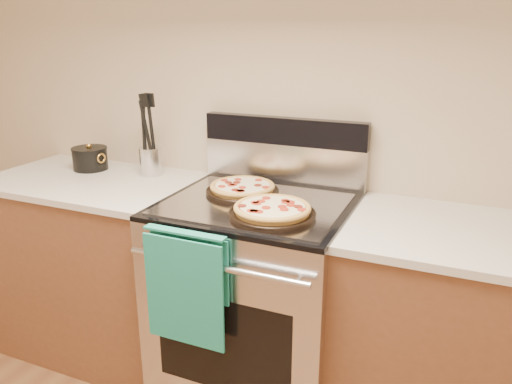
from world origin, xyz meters
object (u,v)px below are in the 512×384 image
at_px(saucepan, 90,159).
at_px(pepperoni_pizza_back, 242,188).
at_px(pepperoni_pizza_front, 272,210).
at_px(utensil_crock, 151,161).
at_px(range_body, 257,303).

bearing_deg(saucepan, pepperoni_pizza_back, -5.90).
xyz_separation_m(pepperoni_pizza_back, pepperoni_pizza_front, (0.22, -0.21, 0.00)).
relative_size(pepperoni_pizza_back, saucepan, 1.80).
bearing_deg(pepperoni_pizza_front, saucepan, 164.99).
distance_m(pepperoni_pizza_back, pepperoni_pizza_front, 0.30).
relative_size(pepperoni_pizza_back, utensil_crock, 2.23).
bearing_deg(range_body, utensil_crock, 162.89).
height_order(utensil_crock, saucepan, utensil_crock).
xyz_separation_m(range_body, saucepan, (-1.00, 0.16, 0.51)).
distance_m(pepperoni_pizza_back, utensil_crock, 0.57).
bearing_deg(saucepan, range_body, -9.28).
distance_m(range_body, pepperoni_pizza_back, 0.51).
bearing_deg(pepperoni_pizza_front, range_body, 131.22).
bearing_deg(utensil_crock, range_body, -17.11).
relative_size(range_body, pepperoni_pizza_back, 2.92).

